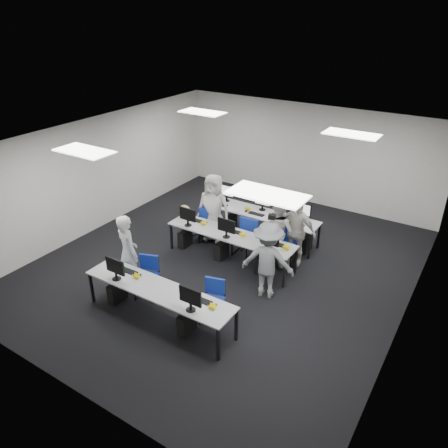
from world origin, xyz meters
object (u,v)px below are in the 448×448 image
Objects in this scene: desk_front at (158,291)px; student_1 at (278,231)px; chair_0 at (148,284)px; student_0 at (128,253)px; chair_5 at (209,227)px; chair_4 at (288,253)px; student_3 at (295,231)px; student_2 at (214,208)px; desk_mid at (230,236)px; chair_2 at (202,227)px; chair_7 at (290,247)px; chair_6 at (252,239)px; photographer at (268,260)px; chair_3 at (244,243)px; chair_1 at (213,308)px.

student_1 is at bearing 73.35° from desk_front.
student_0 is (-0.51, 0.04, 0.59)m from chair_0.
student_1 reaches higher than chair_5.
student_3 is (0.10, 0.09, 0.56)m from chair_4.
student_1 is at bearing -157.49° from chair_4.
student_1 is 0.92× the size of student_2.
chair_2 reaches higher than desk_mid.
student_3 reaches higher than chair_7.
desk_front is 3.72m from chair_7.
photographer is (1.19, -1.53, 0.56)m from chair_6.
chair_4 is 0.57m from student_3.
chair_0 reaches higher than desk_front.
chair_6 is 2.02m from photographer.
chair_7 is at bearing 19.95° from chair_3.
chair_4 is (2.44, 0.05, -0.03)m from chair_2.
chair_6 is at bearing 177.05° from chair_4.
student_1 is (-0.19, -0.34, 0.54)m from chair_7.
chair_6 is (0.08, 0.30, 0.01)m from chair_3.
chair_0 is 0.50× the size of student_2.
chair_6 is 3.24m from student_0.
student_3 reaches higher than chair_4.
student_3 reaches higher than student_1.
chair_0 is 1.02× the size of chair_4.
chair_3 is at bearing -19.30° from chair_5.
chair_1 is 0.98× the size of chair_4.
student_3 is (1.30, 3.35, 0.15)m from desk_front.
chair_4 is (1.93, 2.78, -0.01)m from chair_0.
desk_mid is at bearing -152.17° from student_3.
desk_mid is 2.28m from chair_0.
chair_3 is 0.31m from chair_6.
student_2 is (-1.80, 2.75, 0.62)m from chair_1.
student_3 reaches higher than chair_1.
student_1 is 1.90m from student_2.
desk_mid is 1.51m from student_3.
chair_7 is at bearing 132.32° from student_3.
chair_1 is 2.64m from chair_3.
chair_7 is 0.50× the size of student_2.
student_1 is (2.20, -0.03, 0.52)m from chair_2.
chair_3 is at bearing 91.12° from chair_1.
chair_2 is at bearing -175.07° from chair_4.
chair_5 is 0.97× the size of chair_7.
chair_3 is 1.25m from chair_5.
photographer is at bearing -131.62° from student_0.
chair_5 reaches higher than desk_mid.
chair_2 is 2.26m from student_1.
student_2 reaches higher than chair_0.
student_3 is at bearing -6.29° from chair_5.
desk_front is 2.30m from photographer.
chair_0 is 3.39m from chair_4.
student_2 is 1.07× the size of student_3.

